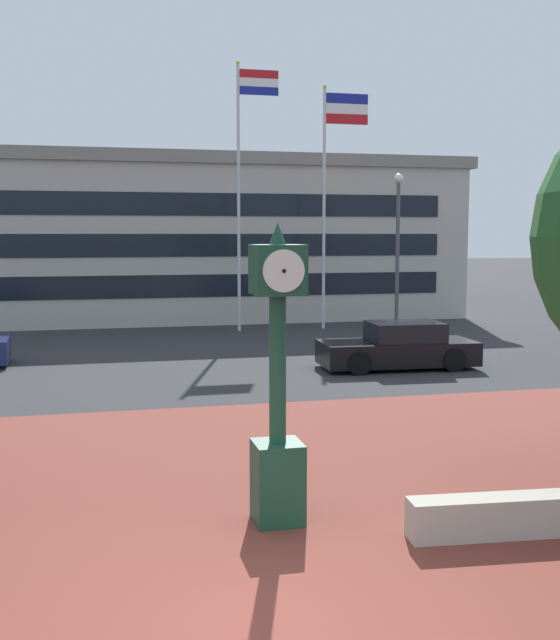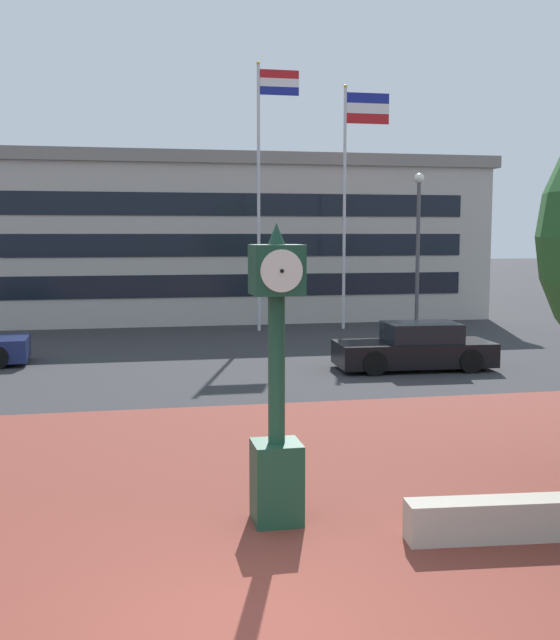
# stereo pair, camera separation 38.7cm
# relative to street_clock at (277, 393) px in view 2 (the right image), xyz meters

# --- Properties ---
(ground_plane) EXTENTS (200.00, 200.00, 0.00)m
(ground_plane) POSITION_rel_street_clock_xyz_m (-0.86, -2.61, -1.69)
(ground_plane) COLOR #2D2D30
(plaza_brick_paving) EXTENTS (44.00, 13.49, 0.01)m
(plaza_brick_paving) POSITION_rel_street_clock_xyz_m (-0.86, 0.14, -1.69)
(plaza_brick_paving) COLOR brown
(plaza_brick_paving) RESTS_ON ground
(planter_wall) EXTENTS (3.22, 0.68, 0.50)m
(planter_wall) POSITION_rel_street_clock_xyz_m (2.99, -1.14, -1.44)
(planter_wall) COLOR #ADA393
(planter_wall) RESTS_ON ground
(street_clock) EXTENTS (0.63, 0.74, 3.83)m
(street_clock) POSITION_rel_street_clock_xyz_m (0.00, 0.00, 0.00)
(street_clock) COLOR #19422D
(street_clock) RESTS_ON ground
(car_street_mid) EXTENTS (4.33, 1.97, 1.28)m
(car_street_mid) POSITION_rel_street_clock_xyz_m (5.92, 10.40, -1.12)
(car_street_mid) COLOR black
(car_street_mid) RESTS_ON ground
(flagpole_primary) EXTENTS (1.61, 0.14, 10.02)m
(flagpole_primary) POSITION_rel_street_clock_xyz_m (3.32, 19.61, 4.13)
(flagpole_primary) COLOR silver
(flagpole_primary) RESTS_ON ground
(flagpole_secondary) EXTENTS (1.81, 0.14, 9.30)m
(flagpole_secondary) POSITION_rel_street_clock_xyz_m (6.75, 19.61, 3.95)
(flagpole_secondary) COLOR silver
(flagpole_secondary) RESTS_ON ground
(civic_building) EXTENTS (29.80, 15.11, 6.97)m
(civic_building) POSITION_rel_street_clock_xyz_m (-0.99, 28.94, 1.80)
(civic_building) COLOR #B2ADA3
(civic_building) RESTS_ON ground
(street_lamp_post) EXTENTS (0.36, 0.36, 5.86)m
(street_lamp_post) POSITION_rel_street_clock_xyz_m (8.64, 17.32, 1.95)
(street_lamp_post) COLOR #4C4C51
(street_lamp_post) RESTS_ON ground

